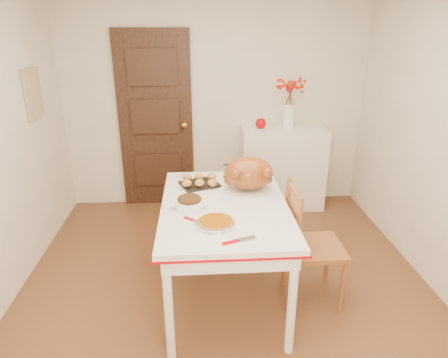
{
  "coord_description": "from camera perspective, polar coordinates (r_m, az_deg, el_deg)",
  "views": [
    {
      "loc": [
        -0.21,
        -2.64,
        2.12
      ],
      "look_at": [
        -0.02,
        0.12,
        1.02
      ],
      "focal_mm": 31.96,
      "sensor_mm": 36.0,
      "label": 1
    }
  ],
  "objects": [
    {
      "name": "floor",
      "position": [
        3.39,
        0.55,
        -17.06
      ],
      "size": [
        3.5,
        4.0,
        0.0
      ],
      "primitive_type": "cube",
      "color": "brown",
      "rests_on": "ground"
    },
    {
      "name": "wall_back",
      "position": [
        4.73,
        -1.25,
        11.02
      ],
      "size": [
        3.5,
        0.0,
        2.5
      ],
      "primitive_type": "cube",
      "color": "#ECE3CA",
      "rests_on": "ground"
    },
    {
      "name": "door_back",
      "position": [
        4.76,
        -9.74,
        8.09
      ],
      "size": [
        0.85,
        0.06,
        2.06
      ],
      "primitive_type": "cube",
      "color": "black",
      "rests_on": "ground"
    },
    {
      "name": "photo_board",
      "position": [
        4.18,
        -25.64,
        11.02
      ],
      "size": [
        0.03,
        0.35,
        0.45
      ],
      "primitive_type": "cube",
      "color": "beige",
      "rests_on": "ground"
    },
    {
      "name": "sideboard",
      "position": [
        4.81,
        8.3,
        1.58
      ],
      "size": [
        0.98,
        0.43,
        0.98
      ],
      "primitive_type": "cube",
      "color": "white",
      "rests_on": "floor"
    },
    {
      "name": "kitchen_table",
      "position": [
        3.21,
        0.06,
        -10.38
      ],
      "size": [
        0.96,
        1.41,
        0.84
      ],
      "primitive_type": null,
      "color": "silver",
      "rests_on": "floor"
    },
    {
      "name": "chair_oak",
      "position": [
        3.23,
        12.83,
        -9.17
      ],
      "size": [
        0.44,
        0.44,
        0.99
      ],
      "primitive_type": null,
      "rotation": [
        0.0,
        0.0,
        1.58
      ],
      "color": "brown",
      "rests_on": "floor"
    },
    {
      "name": "berry_vase",
      "position": [
        4.62,
        9.36,
        10.6
      ],
      "size": [
        0.29,
        0.29,
        0.56
      ],
      "primitive_type": null,
      "color": "white",
      "rests_on": "sideboard"
    },
    {
      "name": "apple",
      "position": [
        4.61,
        5.28,
        7.94
      ],
      "size": [
        0.12,
        0.12,
        0.12
      ],
      "primitive_type": "sphere",
      "color": "#B40007",
      "rests_on": "sideboard"
    },
    {
      "name": "turkey_platter",
      "position": [
        3.16,
        3.54,
        0.57
      ],
      "size": [
        0.54,
        0.48,
        0.29
      ],
      "primitive_type": null,
      "rotation": [
        0.0,
        0.0,
        0.3
      ],
      "color": "#96471C",
      "rests_on": "kitchen_table"
    },
    {
      "name": "pumpkin_pie",
      "position": [
        2.68,
        -1.19,
        -6.18
      ],
      "size": [
        0.29,
        0.29,
        0.05
      ],
      "primitive_type": "cylinder",
      "rotation": [
        0.0,
        0.0,
        0.15
      ],
      "color": "#8F4500",
      "rests_on": "kitchen_table"
    },
    {
      "name": "stuffing_dish",
      "position": [
        2.92,
        -4.95,
        -3.33
      ],
      "size": [
        0.28,
        0.23,
        0.1
      ],
      "primitive_type": null,
      "rotation": [
        0.0,
        0.0,
        -0.11
      ],
      "color": "#391F0D",
      "rests_on": "kitchen_table"
    },
    {
      "name": "rolls_tray",
      "position": [
        3.33,
        -3.53,
        -0.26
      ],
      "size": [
        0.36,
        0.33,
        0.08
      ],
      "primitive_type": null,
      "rotation": [
        0.0,
        0.0,
        0.37
      ],
      "color": "#C99043",
      "rests_on": "kitchen_table"
    },
    {
      "name": "pie_server",
      "position": [
        2.52,
        2.2,
        -8.74
      ],
      "size": [
        0.24,
        0.14,
        0.01
      ],
      "primitive_type": null,
      "rotation": [
        0.0,
        0.0,
        0.35
      ],
      "color": "silver",
      "rests_on": "kitchen_table"
    },
    {
      "name": "carving_knife",
      "position": [
        2.74,
        -3.93,
        -6.06
      ],
      "size": [
        0.2,
        0.18,
        0.01
      ],
      "primitive_type": null,
      "rotation": [
        0.0,
        0.0,
        -0.69
      ],
      "color": "silver",
      "rests_on": "kitchen_table"
    },
    {
      "name": "drinking_glass",
      "position": [
        3.49,
        0.42,
        1.17
      ],
      "size": [
        0.07,
        0.07,
        0.11
      ],
      "primitive_type": "cylinder",
      "rotation": [
        0.0,
        0.0,
        0.02
      ],
      "color": "white",
      "rests_on": "kitchen_table"
    },
    {
      "name": "shaker_pair",
      "position": [
        3.53,
        5.1,
        1.14
      ],
      "size": [
        0.1,
        0.05,
        0.09
      ],
      "primitive_type": null,
      "rotation": [
        0.0,
        0.0,
        0.18
      ],
      "color": "white",
      "rests_on": "kitchen_table"
    }
  ]
}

